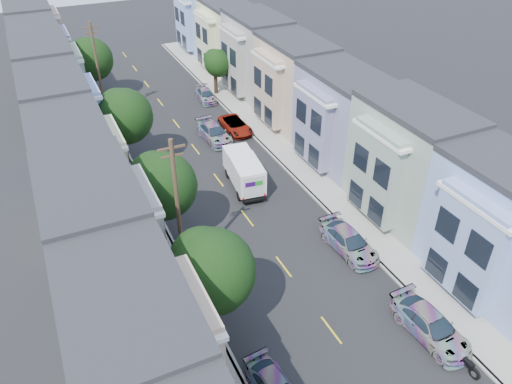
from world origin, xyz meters
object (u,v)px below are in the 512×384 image
at_px(tree_b, 210,272).
at_px(motorcycle, 463,361).
at_px(tree_far_r, 217,64).
at_px(parked_left_d, 159,182).
at_px(tree_d, 124,117).
at_px(parked_right_d, 206,95).
at_px(tree_e, 90,60).
at_px(parked_right_a, 431,326).
at_px(parked_left_c, 207,267).
at_px(parked_right_b, 349,242).
at_px(fedex_truck, 244,171).
at_px(parked_right_c, 235,126).
at_px(tree_c, 161,186).
at_px(utility_pole_near, 178,213).
at_px(lead_sedan, 214,133).
at_px(utility_pole_far, 99,73).

bearing_deg(tree_b, motorcycle, -34.17).
bearing_deg(tree_far_r, parked_left_d, -125.39).
height_order(tree_d, parked_left_d, tree_d).
relative_size(parked_left_d, parked_right_d, 1.14).
bearing_deg(tree_e, parked_right_a, -75.07).
bearing_deg(parked_left_c, parked_right_b, -7.91).
relative_size(fedex_truck, parked_right_c, 1.19).
relative_size(tree_c, parked_left_c, 1.67).
height_order(tree_far_r, utility_pole_near, utility_pole_near).
distance_m(tree_b, parked_right_a, 13.05).
bearing_deg(parked_left_d, parked_right_d, 58.38).
xyz_separation_m(tree_c, parked_right_d, (11.20, 22.43, -4.11)).
distance_m(tree_d, fedex_truck, 10.95).
bearing_deg(tree_c, tree_d, 90.00).
xyz_separation_m(tree_e, parked_right_a, (11.20, -42.02, -4.02)).
xyz_separation_m(parked_left_c, parked_left_d, (0.00, 11.44, 0.01)).
bearing_deg(lead_sedan, parked_right_a, -88.42).
distance_m(utility_pole_far, fedex_truck, 19.76).
height_order(tree_c, parked_right_b, tree_c).
xyz_separation_m(tree_far_r, parked_right_a, (-2.00, -38.21, -2.84)).
height_order(tree_c, motorcycle, tree_c).
distance_m(parked_left_d, parked_right_d, 18.26).
bearing_deg(parked_right_c, parked_left_d, -146.06).
relative_size(fedex_truck, parked_right_b, 1.13).
relative_size(tree_c, tree_d, 0.95).
distance_m(parked_left_c, parked_right_c, 20.75).
xyz_separation_m(tree_c, tree_e, (-0.00, 27.43, 0.06)).
distance_m(utility_pole_near, parked_right_a, 16.08).
bearing_deg(tree_c, utility_pole_near, -89.97).
relative_size(tree_b, parked_right_b, 1.45).
relative_size(parked_right_a, parked_right_d, 1.26).
height_order(tree_e, lead_sedan, tree_e).
height_order(parked_right_b, parked_right_c, parked_right_b).
bearing_deg(parked_left_c, tree_e, 95.69).
height_order(tree_b, tree_c, tree_b).
relative_size(tree_b, parked_left_c, 1.71).
relative_size(lead_sedan, parked_left_c, 1.18).
bearing_deg(parked_right_b, parked_right_c, 87.01).
relative_size(parked_left_c, parked_right_d, 1.05).
height_order(tree_far_r, parked_right_b, tree_far_r).
distance_m(tree_e, motorcycle, 46.11).
xyz_separation_m(tree_c, tree_d, (-0.00, 11.00, 0.36)).
bearing_deg(lead_sedan, parked_left_d, -143.58).
relative_size(parked_left_c, parked_right_a, 0.83).
bearing_deg(parked_right_a, parked_right_b, 86.70).
relative_size(tree_c, lead_sedan, 1.42).
relative_size(utility_pole_near, utility_pole_far, 1.00).
xyz_separation_m(tree_e, parked_right_b, (11.20, -33.77, -4.03)).
xyz_separation_m(tree_d, tree_e, (0.00, 16.43, -0.30)).
distance_m(utility_pole_near, parked_right_c, 21.50).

